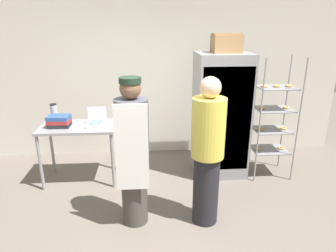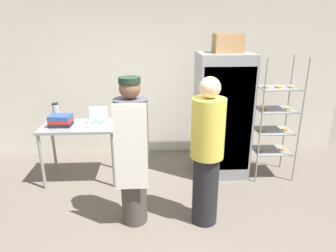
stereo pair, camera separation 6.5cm
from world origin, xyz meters
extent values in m
plane|color=#6B6056|center=(0.00, 0.00, 0.00)|extent=(14.00, 14.00, 0.00)
cube|color=silver|center=(0.00, 2.44, 1.41)|extent=(6.40, 0.12, 2.82)
cube|color=gray|center=(0.90, 1.56, 0.93)|extent=(0.78, 0.73, 1.86)
cube|color=gray|center=(0.90, 1.20, 0.95)|extent=(0.72, 0.02, 1.52)
cylinder|color=silver|center=(0.69, 1.18, 0.98)|extent=(0.02, 0.02, 0.91)
cylinder|color=#93969B|center=(1.37, 1.15, 0.91)|extent=(0.02, 0.02, 1.82)
cylinder|color=#93969B|center=(1.94, 1.15, 0.91)|extent=(0.02, 0.02, 1.82)
cylinder|color=#93969B|center=(1.37, 1.61, 0.91)|extent=(0.02, 0.02, 1.82)
cylinder|color=#93969B|center=(1.94, 1.61, 0.91)|extent=(0.02, 0.02, 1.82)
cube|color=gray|center=(1.66, 1.38, 0.40)|extent=(0.52, 0.42, 0.01)
torus|color=#DBA351|center=(1.47, 1.38, 0.42)|extent=(0.10, 0.10, 0.03)
torus|color=#DBA351|center=(1.84, 1.38, 0.42)|extent=(0.10, 0.10, 0.03)
cube|color=gray|center=(1.66, 1.38, 0.73)|extent=(0.52, 0.42, 0.01)
torus|color=#DBA351|center=(1.47, 1.38, 0.75)|extent=(0.10, 0.10, 0.03)
torus|color=#DBA351|center=(1.84, 1.38, 0.75)|extent=(0.10, 0.10, 0.03)
cube|color=gray|center=(1.66, 1.38, 1.05)|extent=(0.52, 0.42, 0.01)
torus|color=#DBA351|center=(1.47, 1.38, 1.08)|extent=(0.09, 0.09, 0.03)
torus|color=#DBA351|center=(1.84, 1.38, 1.08)|extent=(0.09, 0.09, 0.03)
cube|color=gray|center=(1.66, 1.38, 1.38)|extent=(0.52, 0.42, 0.01)
torus|color=#DBA351|center=(1.47, 1.38, 1.40)|extent=(0.10, 0.10, 0.03)
torus|color=#DBA351|center=(1.66, 1.38, 1.40)|extent=(0.10, 0.10, 0.03)
torus|color=#DBA351|center=(1.84, 1.38, 1.40)|extent=(0.10, 0.10, 0.03)
cube|color=gray|center=(-1.21, 1.40, 0.84)|extent=(1.08, 0.63, 0.04)
cylinder|color=gray|center=(-1.71, 1.12, 0.41)|extent=(0.04, 0.04, 0.83)
cylinder|color=gray|center=(-0.72, 1.12, 0.41)|extent=(0.04, 0.04, 0.83)
cylinder|color=gray|center=(-1.71, 1.67, 0.41)|extent=(0.04, 0.04, 0.83)
cylinder|color=gray|center=(-0.72, 1.67, 0.41)|extent=(0.04, 0.04, 0.83)
cube|color=white|center=(-0.94, 1.34, 0.89)|extent=(0.27, 0.21, 0.05)
cube|color=white|center=(-0.94, 1.45, 1.02)|extent=(0.27, 0.01, 0.21)
torus|color=#669EC6|center=(-0.99, 1.30, 0.92)|extent=(0.09, 0.09, 0.02)
torus|color=#669EC6|center=(-0.89, 1.30, 0.92)|extent=(0.09, 0.09, 0.02)
torus|color=#669EC6|center=(-0.99, 1.38, 0.92)|extent=(0.09, 0.09, 0.02)
torus|color=#669EC6|center=(-0.89, 1.38, 0.92)|extent=(0.09, 0.09, 0.02)
cylinder|color=#99999E|center=(-1.60, 1.62, 0.90)|extent=(0.12, 0.12, 0.08)
cylinder|color=#B2BCC1|center=(-1.60, 1.62, 1.03)|extent=(0.09, 0.09, 0.17)
cylinder|color=black|center=(-1.60, 1.62, 1.13)|extent=(0.09, 0.09, 0.02)
cube|color=#232328|center=(-1.46, 1.37, 0.89)|extent=(0.30, 0.23, 0.05)
cube|color=#B72D2D|center=(-1.46, 1.37, 0.94)|extent=(0.31, 0.25, 0.05)
cube|color=#2D5193|center=(-1.46, 1.37, 1.00)|extent=(0.31, 0.25, 0.06)
cube|color=#A87F51|center=(0.93, 1.58, 1.98)|extent=(0.40, 0.34, 0.25)
cube|color=#977249|center=(0.93, 1.58, 2.12)|extent=(0.41, 0.18, 0.02)
cylinder|color=#47423D|center=(-0.38, 0.32, 0.42)|extent=(0.30, 0.30, 0.84)
cylinder|color=#4C4C56|center=(-0.38, 0.32, 1.17)|extent=(0.37, 0.37, 0.66)
sphere|color=brown|center=(-0.38, 0.32, 1.62)|extent=(0.23, 0.23, 0.23)
cube|color=white|center=(-0.38, 0.12, 1.02)|extent=(0.35, 0.02, 0.96)
cylinder|color=#1E3323|center=(-0.38, 0.32, 1.70)|extent=(0.23, 0.23, 0.06)
cylinder|color=#232328|center=(0.45, 0.27, 0.42)|extent=(0.30, 0.30, 0.84)
cylinder|color=#DBCC4C|center=(0.45, 0.27, 1.18)|extent=(0.37, 0.37, 0.67)
sphere|color=beige|center=(0.45, 0.27, 1.63)|extent=(0.23, 0.23, 0.23)
camera|label=1|loc=(-0.21, -2.76, 2.25)|focal=32.00mm
camera|label=2|loc=(-0.15, -2.76, 2.25)|focal=32.00mm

